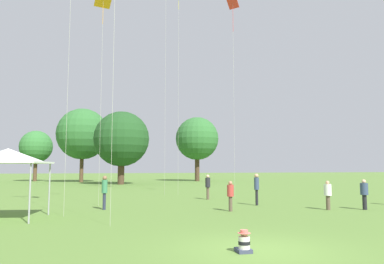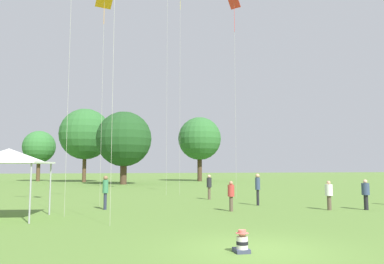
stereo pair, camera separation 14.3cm
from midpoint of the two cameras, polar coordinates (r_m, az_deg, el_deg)
ground_plane at (r=10.67m, az=9.78°, el=-17.30°), size 300.00×300.00×0.00m
seated_toddler at (r=10.24m, az=7.51°, el=-16.39°), size 0.41×0.49×0.60m
person_standing_0 at (r=22.00m, az=24.59°, el=-8.30°), size 0.50×0.50×1.59m
person_standing_1 at (r=21.19m, az=19.80°, el=-8.71°), size 0.53×0.53×1.52m
person_standing_2 at (r=19.42m, az=5.66°, el=-9.28°), size 0.43×0.43×1.53m
person_standing_3 at (r=26.48m, az=2.26°, el=-8.01°), size 0.49×0.49×1.72m
person_standing_4 at (r=20.57m, az=-13.38°, el=-8.43°), size 0.40×0.40×1.78m
person_standing_5 at (r=22.65m, az=9.63°, el=-8.07°), size 0.40×0.40×1.86m
canopy_tent at (r=18.20m, az=-26.45°, el=-3.32°), size 3.67×3.67×3.05m
kite_1 at (r=33.98m, az=-2.17°, el=18.93°), size 0.88×1.01×17.64m
kite_2 at (r=30.10m, az=6.11°, el=17.45°), size 0.96×1.00×15.09m
kite_6 at (r=24.70m, az=-13.56°, el=17.93°), size 1.11×0.96×12.72m
distant_tree_0 at (r=62.83m, az=0.72°, el=-1.03°), size 7.19×7.19×10.71m
distant_tree_1 at (r=61.05m, az=-16.41°, el=-0.30°), size 7.98×7.98×11.49m
distant_tree_2 at (r=51.39m, az=-10.76°, el=-1.06°), size 7.44×7.44×9.83m
distant_tree_3 at (r=67.54m, az=-22.73°, el=-2.11°), size 5.34×5.34×8.39m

